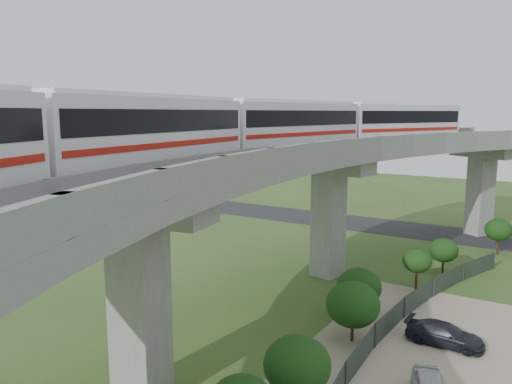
# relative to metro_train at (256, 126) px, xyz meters

# --- Properties ---
(ground) EXTENTS (160.00, 160.00, 0.00)m
(ground) POSITION_rel_metro_train_xyz_m (-0.35, -0.41, -12.31)
(ground) COLOR #345221
(ground) RESTS_ON ground
(asphalt_road) EXTENTS (60.00, 8.00, 0.03)m
(asphalt_road) POSITION_rel_metro_train_xyz_m (-0.35, 29.59, -12.29)
(asphalt_road) COLOR #232326
(asphalt_road) RESTS_ON ground
(viaduct) EXTENTS (19.58, 73.98, 11.40)m
(viaduct) POSITION_rel_metro_train_xyz_m (3.49, -0.41, -3.26)
(viaduct) COLOR #99968E
(viaduct) RESTS_ON ground
(metro_train) EXTENTS (10.75, 61.34, 3.64)m
(metro_train) POSITION_rel_metro_train_xyz_m (0.00, 0.00, 0.00)
(metro_train) COLOR white
(metro_train) RESTS_ON ground
(fence) EXTENTS (3.87, 38.73, 1.50)m
(fence) POSITION_rel_metro_train_xyz_m (9.40, -0.41, -11.56)
(fence) COLOR #2D382D
(fence) RESTS_ON ground
(tree_0) EXTENTS (2.45, 2.45, 3.41)m
(tree_0) POSITION_rel_metro_train_xyz_m (11.55, 23.90, -9.95)
(tree_0) COLOR #382314
(tree_0) RESTS_ON ground
(tree_1) EXTENTS (2.32, 2.32, 2.98)m
(tree_1) POSITION_rel_metro_train_xyz_m (8.45, 15.37, -10.32)
(tree_1) COLOR #382314
(tree_1) RESTS_ON ground
(tree_2) EXTENTS (2.09, 2.09, 3.25)m
(tree_2) POSITION_rel_metro_train_xyz_m (7.70, 9.96, -9.96)
(tree_2) COLOR #382314
(tree_2) RESTS_ON ground
(tree_3) EXTENTS (2.90, 2.90, 3.14)m
(tree_3) POSITION_rel_metro_train_xyz_m (5.64, 3.59, -10.41)
(tree_3) COLOR #382314
(tree_3) RESTS_ON ground
(tree_4) EXTENTS (3.09, 3.09, 3.57)m
(tree_4) POSITION_rel_metro_train_xyz_m (6.72, -0.29, -10.05)
(tree_4) COLOR #382314
(tree_4) RESTS_ON ground
(tree_5) EXTENTS (2.97, 2.97, 3.56)m
(tree_5) POSITION_rel_metro_train_xyz_m (7.25, -8.23, -10.01)
(tree_5) COLOR #382314
(tree_5) RESTS_ON ground
(car_dark) EXTENTS (4.33, 1.84, 1.25)m
(car_dark) POSITION_rel_metro_train_xyz_m (11.35, 2.05, -11.65)
(car_dark) COLOR black
(car_dark) RESTS_ON dirt_lot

